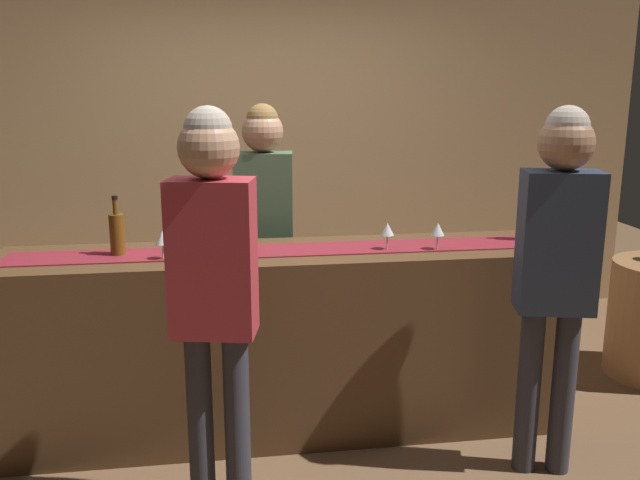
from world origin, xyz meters
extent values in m
plane|color=brown|center=(0.00, 0.00, 0.00)|extent=(10.00, 10.00, 0.00)
cube|color=tan|center=(0.00, 1.90, 1.45)|extent=(6.00, 0.12, 2.90)
cube|color=#543821|center=(0.00, 0.00, 0.50)|extent=(2.96, 0.60, 0.99)
cube|color=maroon|center=(0.00, 0.00, 0.99)|extent=(2.82, 0.28, 0.01)
cylinder|color=brown|center=(-0.85, 0.02, 1.10)|extent=(0.07, 0.07, 0.21)
cylinder|color=brown|center=(-0.85, 0.02, 1.24)|extent=(0.03, 0.03, 0.08)
cylinder|color=black|center=(-0.85, 0.02, 1.28)|extent=(0.03, 0.03, 0.02)
cylinder|color=#B2C6C1|center=(1.31, 0.04, 1.10)|extent=(0.07, 0.07, 0.21)
cylinder|color=#B2C6C1|center=(1.31, 0.04, 1.24)|extent=(0.03, 0.03, 0.08)
cylinder|color=black|center=(1.31, 0.04, 1.28)|extent=(0.03, 0.03, 0.02)
cylinder|color=#194723|center=(-0.32, 0.07, 1.10)|extent=(0.07, 0.07, 0.21)
cylinder|color=#194723|center=(-0.32, 0.07, 1.24)|extent=(0.03, 0.03, 0.08)
cylinder|color=black|center=(-0.32, 0.07, 1.28)|extent=(0.03, 0.03, 0.02)
cylinder|color=silver|center=(0.76, -0.10, 0.99)|extent=(0.06, 0.06, 0.00)
cylinder|color=silver|center=(0.76, -0.10, 1.03)|extent=(0.01, 0.01, 0.08)
cone|color=silver|center=(0.76, -0.10, 1.10)|extent=(0.07, 0.07, 0.06)
cylinder|color=silver|center=(0.50, -0.06, 0.99)|extent=(0.06, 0.06, 0.00)
cylinder|color=silver|center=(0.50, -0.06, 1.03)|extent=(0.01, 0.01, 0.08)
cone|color=silver|center=(0.50, -0.06, 1.10)|extent=(0.07, 0.07, 0.06)
cylinder|color=silver|center=(-0.63, -0.10, 0.99)|extent=(0.06, 0.06, 0.00)
cylinder|color=silver|center=(-0.63, -0.10, 1.03)|extent=(0.01, 0.01, 0.08)
cone|color=silver|center=(-0.63, -0.10, 1.10)|extent=(0.07, 0.07, 0.06)
cylinder|color=#26262B|center=(-0.01, 0.57, 0.40)|extent=(0.11, 0.11, 0.80)
cylinder|color=#26262B|center=(-0.17, 0.59, 0.40)|extent=(0.11, 0.11, 0.80)
cube|color=#4C6B4C|center=(-0.09, 0.58, 1.12)|extent=(0.36, 0.24, 0.64)
sphere|color=tan|center=(-0.09, 0.58, 1.56)|extent=(0.24, 0.24, 0.24)
sphere|color=olive|center=(-0.09, 0.58, 1.63)|extent=(0.19, 0.19, 0.19)
cylinder|color=#33333D|center=(1.08, -0.58, 0.41)|extent=(0.11, 0.11, 0.81)
cylinder|color=#33333D|center=(1.24, -0.61, 0.41)|extent=(0.11, 0.11, 0.81)
cube|color=#2D384C|center=(1.16, -0.60, 1.13)|extent=(0.38, 0.27, 0.64)
sphere|color=#9E7051|center=(1.16, -0.60, 1.58)|extent=(0.24, 0.24, 0.24)
sphere|color=#AD9E8E|center=(1.16, -0.60, 1.65)|extent=(0.19, 0.19, 0.19)
cylinder|color=#33333D|center=(-0.46, -0.67, 0.41)|extent=(0.11, 0.11, 0.82)
cylinder|color=#33333D|center=(-0.30, -0.70, 0.41)|extent=(0.11, 0.11, 0.82)
cube|color=#B7333D|center=(-0.38, -0.68, 1.14)|extent=(0.37, 0.26, 0.65)
sphere|color=tan|center=(-0.38, -0.68, 1.59)|extent=(0.24, 0.24, 0.24)
sphere|color=#AD9E8E|center=(-0.38, -0.68, 1.65)|extent=(0.19, 0.19, 0.19)
camera|label=1|loc=(-0.33, -3.35, 1.83)|focal=37.73mm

